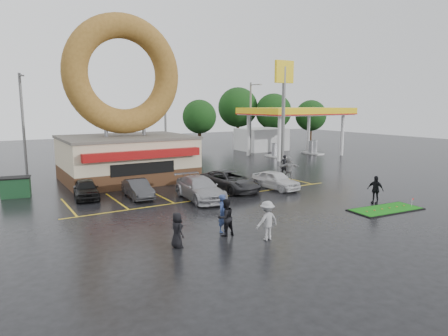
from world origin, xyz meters
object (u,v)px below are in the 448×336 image
donut_shop (125,127)px  person_blue (223,213)px  streetlight_mid (166,119)px  car_silver (200,188)px  car_black (86,189)px  streetlight_right (251,117)px  person_cameraman (375,190)px  shell_sign (284,93)px  streetlight_left (23,122)px  dumpster (16,187)px  putting_green (386,209)px  car_grey (230,181)px  car_dgrey (138,189)px  car_white (276,180)px  gas_station (280,125)px

donut_shop → person_blue: bearing=-91.1°
streetlight_mid → car_silver: size_ratio=1.73×
car_black → person_blue: size_ratio=2.00×
person_blue → streetlight_right: bearing=27.3°
streetlight_mid → person_cameraman: bearing=-80.6°
shell_sign → streetlight_left: bearing=161.0°
dumpster → car_black: bearing=-26.3°
putting_green → car_black: bearing=139.6°
car_grey → person_blue: size_ratio=2.78×
streetlight_left → person_blue: (6.68, -23.10, -3.83)m
streetlight_mid → streetlight_right: (12.00, 1.00, 0.00)m
donut_shop → car_dgrey: size_ratio=3.57×
person_blue → dumpster: bearing=95.4°
donut_shop → car_black: donut_shop is taller
car_dgrey → car_black: bearing=153.5°
car_black → streetlight_left: bearing=109.3°
car_dgrey → shell_sign: bearing=21.3°
donut_shop → person_cameraman: (11.01, -16.26, -3.57)m
streetlight_left → streetlight_mid: size_ratio=1.00×
streetlight_right → shell_sign: bearing=-106.8°
car_black → car_white: bearing=-10.9°
shell_sign → car_dgrey: size_ratio=2.81×
streetlight_mid → car_silver: streetlight_mid is taller
streetlight_mid → putting_green: size_ratio=1.90×
streetlight_mid → streetlight_right: size_ratio=1.00×
person_cameraman → person_blue: bearing=-104.6°
gas_station → streetlight_left: size_ratio=1.52×
donut_shop → person_cameraman: bearing=-55.9°
car_black → car_silver: car_silver is taller
shell_sign → car_grey: size_ratio=2.00×
car_silver → streetlight_mid: bearing=78.3°
donut_shop → shell_sign: 16.29m
streetlight_right → car_black: bearing=-149.0°
gas_station → putting_green: size_ratio=2.89×
streetlight_left → person_cameraman: (18.01, -23.20, -3.89)m
car_silver → car_grey: size_ratio=0.98×
gas_station → streetlight_right: size_ratio=1.52×
gas_station → car_white: gas_station is taller
streetlight_mid → person_cameraman: 24.84m
car_dgrey → car_white: (9.80, -2.62, 0.07)m
streetlight_left → person_blue: 24.35m
putting_green → shell_sign: bearing=70.9°
putting_green → car_dgrey: bearing=137.2°
shell_sign → car_black: shell_sign is taller
dumpster → streetlight_mid: bearing=43.3°
streetlight_right → car_white: 21.67m
donut_shop → car_black: 7.84m
car_dgrey → streetlight_mid: bearing=62.9°
car_white → dumpster: bearing=149.7°
car_dgrey → putting_green: bearing=-40.1°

